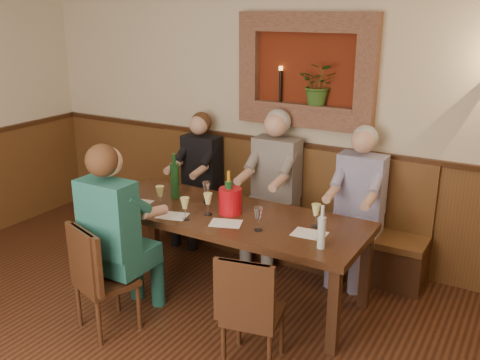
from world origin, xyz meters
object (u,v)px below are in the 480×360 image
object	(u,v)px
chair_near_right	(253,333)
person_bench_left	(198,189)
person_chair_front	(119,249)
bench	(275,222)
chair_near_left	(106,299)
wine_bottle_green_a	(229,196)
water_bottle	(322,231)
wine_bottle_green_b	(175,180)
person_bench_mid	(272,198)
dining_table	(227,221)
spittoon_bucket	(230,201)
person_bench_right	(356,218)

from	to	relation	value
chair_near_right	person_bench_left	world-z (taller)	person_bench_left
person_chair_front	person_bench_left	bearing A→B (deg)	102.75
bench	person_chair_front	world-z (taller)	person_chair_front
chair_near_left	wine_bottle_green_a	distance (m)	1.28
water_bottle	person_bench_left	bearing A→B (deg)	149.44
person_bench_left	water_bottle	world-z (taller)	person_bench_left
person_bench_left	wine_bottle_green_b	xyz separation A→B (m)	(0.27, -0.74, 0.35)
bench	water_bottle	distance (m)	1.62
wine_bottle_green_b	person_bench_mid	bearing A→B (deg)	49.82
wine_bottle_green_a	person_bench_left	bearing A→B (deg)	137.35
dining_table	person_bench_mid	size ratio (longest dim) A/B	1.60
person_bench_left	wine_bottle_green_a	bearing A→B (deg)	-42.65
person_chair_front	spittoon_bucket	xyz separation A→B (m)	(0.54, 0.80, 0.24)
person_bench_left	wine_bottle_green_b	size ratio (longest dim) A/B	3.31
person_chair_front	spittoon_bucket	distance (m)	0.99
bench	chair_near_left	world-z (taller)	bench
person_bench_left	chair_near_left	bearing A→B (deg)	-78.68
chair_near_left	wine_bottle_green_b	world-z (taller)	wine_bottle_green_b
person_bench_mid	water_bottle	size ratio (longest dim) A/B	4.54
person_bench_mid	person_bench_right	xyz separation A→B (m)	(0.86, 0.00, -0.03)
wine_bottle_green_a	water_bottle	world-z (taller)	wine_bottle_green_a
dining_table	chair_near_right	xyz separation A→B (m)	(0.68, -0.77, -0.42)
chair_near_right	person_bench_left	size ratio (longest dim) A/B	0.62
chair_near_left	chair_near_right	size ratio (longest dim) A/B	1.03
dining_table	chair_near_left	size ratio (longest dim) A/B	2.68
chair_near_left	person_bench_left	bearing A→B (deg)	119.82
chair_near_right	person_chair_front	bearing A→B (deg)	168.96
wine_bottle_green_a	water_bottle	bearing A→B (deg)	-15.49
chair_near_right	water_bottle	size ratio (longest dim) A/B	2.62
person_bench_mid	wine_bottle_green_b	world-z (taller)	person_bench_mid
chair_near_right	person_bench_mid	distance (m)	1.78
chair_near_left	water_bottle	bearing A→B (deg)	44.46
person_bench_left	water_bottle	xyz separation A→B (m)	(1.83, -1.08, 0.31)
person_bench_left	wine_bottle_green_a	world-z (taller)	person_bench_left
person_bench_right	person_chair_front	bearing A→B (deg)	-130.56
person_bench_right	wine_bottle_green_a	bearing A→B (deg)	-136.25
person_bench_left	bench	bearing A→B (deg)	6.76
bench	person_bench_mid	size ratio (longest dim) A/B	2.00
person_bench_left	person_chair_front	size ratio (longest dim) A/B	0.93
person_bench_mid	person_bench_right	bearing A→B (deg)	0.13
chair_near_left	person_bench_mid	distance (m)	1.90
person_bench_right	water_bottle	bearing A→B (deg)	-85.53
bench	person_chair_front	distance (m)	1.82
person_chair_front	spittoon_bucket	bearing A→B (deg)	55.96
chair_near_right	person_bench_left	bearing A→B (deg)	122.78
chair_near_right	person_bench_mid	size ratio (longest dim) A/B	0.58
wine_bottle_green_a	person_bench_mid	bearing A→B (deg)	90.25
person_bench_mid	chair_near_right	bearing A→B (deg)	-67.26
person_bench_left	wine_bottle_green_b	distance (m)	0.86
dining_table	person_chair_front	xyz separation A→B (m)	(-0.52, -0.78, -0.06)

